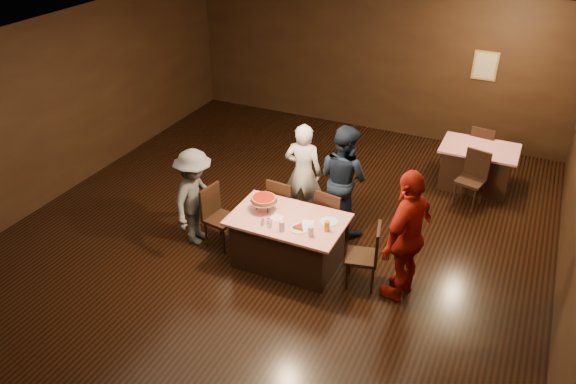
# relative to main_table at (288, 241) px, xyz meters

# --- Properties ---
(room) EXTENTS (10.00, 10.04, 3.02)m
(room) POSITION_rel_main_table_xyz_m (-0.43, 0.16, 1.75)
(room) COLOR black
(room) RESTS_ON ground
(main_table) EXTENTS (1.60, 1.00, 0.77)m
(main_table) POSITION_rel_main_table_xyz_m (0.00, 0.00, 0.00)
(main_table) COLOR #AA0B0E
(main_table) RESTS_ON ground
(back_table) EXTENTS (1.30, 0.90, 0.77)m
(back_table) POSITION_rel_main_table_xyz_m (2.08, 3.46, 0.00)
(back_table) COLOR #AA0B1E
(back_table) RESTS_ON ground
(chair_far_left) EXTENTS (0.45, 0.45, 0.95)m
(chair_far_left) POSITION_rel_main_table_xyz_m (-0.40, 0.75, 0.09)
(chair_far_left) COLOR black
(chair_far_left) RESTS_ON ground
(chair_far_right) EXTENTS (0.48, 0.48, 0.95)m
(chair_far_right) POSITION_rel_main_table_xyz_m (0.40, 0.75, 0.09)
(chair_far_right) COLOR black
(chair_far_right) RESTS_ON ground
(chair_end_left) EXTENTS (0.48, 0.48, 0.95)m
(chair_end_left) POSITION_rel_main_table_xyz_m (-1.10, 0.00, 0.09)
(chair_end_left) COLOR black
(chair_end_left) RESTS_ON ground
(chair_end_right) EXTENTS (0.50, 0.50, 0.95)m
(chair_end_right) POSITION_rel_main_table_xyz_m (1.10, 0.00, 0.09)
(chair_end_right) COLOR black
(chair_end_right) RESTS_ON ground
(chair_back_near) EXTENTS (0.51, 0.51, 0.95)m
(chair_back_near) POSITION_rel_main_table_xyz_m (2.08, 2.76, 0.09)
(chair_back_near) COLOR black
(chair_back_near) RESTS_ON ground
(chair_back_far) EXTENTS (0.47, 0.47, 0.95)m
(chair_back_far) POSITION_rel_main_table_xyz_m (2.08, 4.06, 0.09)
(chair_back_far) COLOR black
(chair_back_far) RESTS_ON ground
(diner_white_jacket) EXTENTS (0.65, 0.48, 1.65)m
(diner_white_jacket) POSITION_rel_main_table_xyz_m (-0.30, 1.22, 0.44)
(diner_white_jacket) COLOR silver
(diner_white_jacket) RESTS_ON ground
(diner_navy_hoodie) EXTENTS (1.04, 0.95, 1.75)m
(diner_navy_hoodie) POSITION_rel_main_table_xyz_m (0.36, 1.22, 0.49)
(diner_navy_hoodie) COLOR black
(diner_navy_hoodie) RESTS_ON ground
(diner_grey_knit) EXTENTS (0.65, 1.03, 1.53)m
(diner_grey_knit) POSITION_rel_main_table_xyz_m (-1.49, -0.06, 0.38)
(diner_grey_knit) COLOR #4E4F52
(diner_grey_knit) RESTS_ON ground
(diner_red_shirt) EXTENTS (0.73, 1.18, 1.87)m
(diner_red_shirt) POSITION_rel_main_table_xyz_m (1.66, 0.05, 0.55)
(diner_red_shirt) COLOR #A41A0E
(diner_red_shirt) RESTS_ON ground
(pizza_stand) EXTENTS (0.38, 0.38, 0.22)m
(pizza_stand) POSITION_rel_main_table_xyz_m (-0.40, 0.05, 0.57)
(pizza_stand) COLOR black
(pizza_stand) RESTS_ON main_table
(plate_with_slice) EXTENTS (0.25, 0.25, 0.06)m
(plate_with_slice) POSITION_rel_main_table_xyz_m (0.25, -0.18, 0.41)
(plate_with_slice) COLOR white
(plate_with_slice) RESTS_ON main_table
(plate_empty) EXTENTS (0.25, 0.25, 0.01)m
(plate_empty) POSITION_rel_main_table_xyz_m (0.55, 0.15, 0.39)
(plate_empty) COLOR white
(plate_empty) RESTS_ON main_table
(glass_front_left) EXTENTS (0.08, 0.08, 0.14)m
(glass_front_left) POSITION_rel_main_table_xyz_m (0.05, -0.30, 0.46)
(glass_front_left) COLOR silver
(glass_front_left) RESTS_ON main_table
(glass_front_right) EXTENTS (0.08, 0.08, 0.14)m
(glass_front_right) POSITION_rel_main_table_xyz_m (0.45, -0.25, 0.46)
(glass_front_right) COLOR silver
(glass_front_right) RESTS_ON main_table
(glass_amber) EXTENTS (0.08, 0.08, 0.14)m
(glass_amber) POSITION_rel_main_table_xyz_m (0.60, -0.05, 0.46)
(glass_amber) COLOR #BF7F26
(glass_amber) RESTS_ON main_table
(condiments) EXTENTS (0.17, 0.10, 0.09)m
(condiments) POSITION_rel_main_table_xyz_m (-0.18, -0.28, 0.43)
(condiments) COLOR silver
(condiments) RESTS_ON main_table
(napkin_center) EXTENTS (0.19, 0.19, 0.01)m
(napkin_center) POSITION_rel_main_table_xyz_m (0.30, 0.00, 0.39)
(napkin_center) COLOR white
(napkin_center) RESTS_ON main_table
(napkin_left) EXTENTS (0.21, 0.21, 0.01)m
(napkin_left) POSITION_rel_main_table_xyz_m (-0.15, -0.05, 0.39)
(napkin_left) COLOR white
(napkin_left) RESTS_ON main_table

